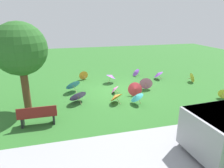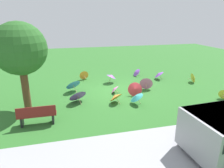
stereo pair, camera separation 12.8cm
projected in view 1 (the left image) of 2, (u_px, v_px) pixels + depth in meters
ground at (116, 91)px, 12.73m from camera, size 40.00×40.00×0.00m
road_strip at (170, 157)px, 6.68m from camera, size 40.00×3.71×0.01m
park_bench at (38, 116)px, 8.54m from camera, size 1.60×0.49×0.90m
shade_tree at (20, 50)px, 9.25m from camera, size 2.49×2.49×4.30m
parasol_teal_1 at (136, 97)px, 10.69m from camera, size 0.83×0.86×0.69m
parasol_purple_0 at (158, 74)px, 15.09m from camera, size 0.97×0.99×0.69m
parasol_pink_0 at (146, 83)px, 12.93m from camera, size 0.92×0.79×0.84m
parasol_yellow_0 at (224, 94)px, 11.48m from camera, size 0.56×0.59×0.59m
parasol_purple_1 at (135, 72)px, 15.92m from camera, size 0.62×0.72×0.61m
parasol_orange_2 at (116, 96)px, 10.86m from camera, size 1.00×0.98×0.69m
parasol_blue_1 at (73, 84)px, 12.44m from camera, size 1.16×1.09×0.89m
parasol_red_1 at (135, 89)px, 11.86m from camera, size 0.95×0.87×0.81m
parasol_pink_1 at (114, 89)px, 12.32m from camera, size 0.71×0.75×0.52m
parasol_purple_2 at (111, 76)px, 14.17m from camera, size 0.80×0.80×0.74m
parasol_yellow_1 at (193, 77)px, 14.39m from camera, size 0.64×0.72×0.69m
parasol_orange_4 at (83, 75)px, 15.00m from camera, size 0.71×0.67×0.69m
parasol_purple_3 at (77, 95)px, 10.88m from camera, size 1.17×1.06×0.82m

